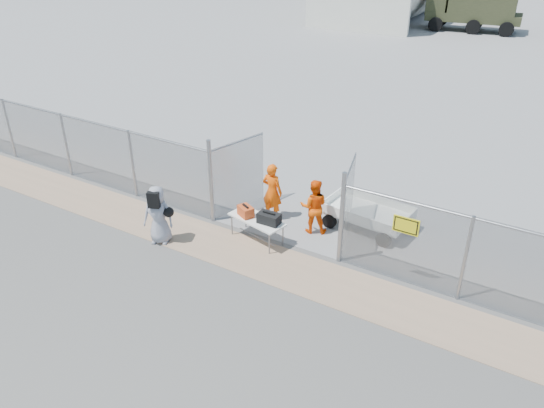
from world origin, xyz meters
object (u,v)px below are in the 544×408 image
Objects in this scene: folding_table at (257,230)px; security_worker_right at (314,206)px; security_worker_left at (272,192)px; utility_trailer at (367,215)px; visitor at (158,215)px.

folding_table is 1.69m from security_worker_right.
security_worker_left is 1.37m from security_worker_right.
folding_table is at bearing 22.94° from security_worker_right.
utility_trailer is at bearing -159.83° from security_worker_left.
security_worker_right is at bearing 59.91° from folding_table.
folding_table is 0.92× the size of security_worker_left.
security_worker_left is at bearing 114.43° from folding_table.
visitor is at bearing -136.14° from utility_trailer.
folding_table is 0.97× the size of visitor.
utility_trailer is at bearing 16.28° from visitor.
security_worker_left is at bearing 31.56° from visitor.
utility_trailer reaches higher than folding_table.
visitor reaches higher than security_worker_right.
utility_trailer is (4.51, 3.60, -0.45)m from visitor.
utility_trailer is (2.29, 2.21, 0.03)m from folding_table.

